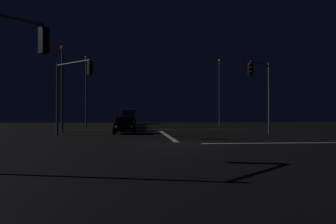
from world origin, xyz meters
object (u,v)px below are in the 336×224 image
(sedan_white, at_px, (127,122))
(streetlamp_left_near, at_px, (62,82))
(streetlamp_left_far, at_px, (86,87))
(sedan_orange, at_px, (126,122))
(traffic_signal_nw, at_px, (70,83))
(sedan_blue, at_px, (129,121))
(sedan_red, at_px, (128,120))
(sedan_black, at_px, (125,125))
(traffic_signal_ne, at_px, (262,84))
(sedan_gray, at_px, (124,124))
(streetlamp_right_far, at_px, (220,88))
(box_truck, at_px, (129,115))

(sedan_white, relative_size, streetlamp_left_near, 0.50)
(sedan_white, distance_m, streetlamp_left_far, 8.12)
(sedan_orange, height_order, traffic_signal_nw, traffic_signal_nw)
(streetlamp_left_near, bearing_deg, traffic_signal_nw, -72.66)
(traffic_signal_nw, bearing_deg, sedan_blue, 81.11)
(sedan_red, xyz_separation_m, streetlamp_left_near, (-5.86, -26.00, 4.20))
(sedan_black, xyz_separation_m, streetlamp_left_far, (-6.28, 18.58, 5.09))
(traffic_signal_nw, bearing_deg, sedan_white, 79.11)
(sedan_black, bearing_deg, streetlamp_left_far, 108.66)
(sedan_red, distance_m, traffic_signal_ne, 34.72)
(sedan_blue, bearing_deg, traffic_signal_nw, -98.89)
(sedan_blue, xyz_separation_m, traffic_signal_nw, (-4.12, -26.36, 3.52))
(sedan_gray, height_order, sedan_blue, same)
(traffic_signal_nw, xyz_separation_m, streetlamp_left_near, (-2.04, 6.54, 0.68))
(streetlamp_right_far, relative_size, streetlamp_left_far, 0.99)
(sedan_red, height_order, box_truck, box_truck)
(sedan_white, xyz_separation_m, streetlamp_left_near, (-5.98, -13.93, 4.20))
(sedan_orange, distance_m, streetlamp_right_far, 16.50)
(traffic_signal_ne, bearing_deg, sedan_black, 162.49)
(sedan_black, xyz_separation_m, streetlamp_left_near, (-6.28, 2.58, 4.20))
(sedan_orange, distance_m, traffic_signal_ne, 19.48)
(streetlamp_left_far, bearing_deg, traffic_signal_ne, -50.99)
(sedan_gray, bearing_deg, traffic_signal_nw, -112.73)
(sedan_gray, height_order, sedan_red, same)
(sedan_orange, bearing_deg, streetlamp_left_near, -125.07)
(sedan_blue, distance_m, sedan_red, 6.19)
(sedan_black, relative_size, streetlamp_left_near, 0.50)
(box_truck, bearing_deg, sedan_gray, -89.81)
(sedan_orange, height_order, box_truck, box_truck)
(sedan_orange, height_order, streetlamp_right_far, streetlamp_right_far)
(sedan_gray, relative_size, streetlamp_left_near, 0.50)
(traffic_signal_nw, xyz_separation_m, streetlamp_left_far, (-2.04, 22.54, 1.57))
(sedan_black, height_order, sedan_blue, same)
(box_truck, xyz_separation_m, traffic_signal_nw, (-3.81, -40.49, 2.61))
(sedan_gray, distance_m, sedan_blue, 17.03)
(sedan_orange, relative_size, streetlamp_left_far, 0.42)
(sedan_black, height_order, sedan_orange, same)
(sedan_gray, xyz_separation_m, sedan_red, (-0.10, 23.21, 0.00))
(sedan_blue, distance_m, streetlamp_left_near, 21.18)
(sedan_black, distance_m, box_truck, 36.55)
(sedan_orange, distance_m, traffic_signal_nw, 16.02)
(box_truck, distance_m, streetlamp_right_far, 23.14)
(sedan_black, distance_m, sedan_white, 16.51)
(box_truck, xyz_separation_m, traffic_signal_ne, (12.22, -40.25, 2.67))
(sedan_white, xyz_separation_m, traffic_signal_nw, (-3.94, -20.47, 3.52))
(sedan_white, xyz_separation_m, sedan_blue, (0.19, 5.89, 0.00))
(sedan_red, bearing_deg, streetlamp_left_near, -102.70)
(sedan_red, distance_m, box_truck, 8.00)
(sedan_orange, bearing_deg, sedan_white, 90.36)
(streetlamp_left_near, height_order, streetlamp_left_far, streetlamp_left_far)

